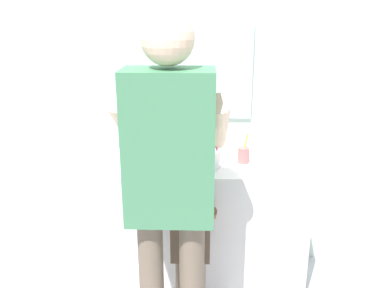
# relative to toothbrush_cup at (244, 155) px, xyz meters

# --- Properties ---
(back_wall) EXTENTS (4.40, 0.10, 2.70)m
(back_wall) POSITION_rel_toothbrush_cup_xyz_m (-0.31, 0.32, 0.46)
(back_wall) COLOR silver
(back_wall) RESTS_ON ground
(vanity_cabinet) EXTENTS (1.37, 0.54, 0.84)m
(vanity_cabinet) POSITION_rel_toothbrush_cup_xyz_m (-0.31, 0.00, -0.47)
(vanity_cabinet) COLOR white
(vanity_cabinet) RESTS_ON ground
(sink_basin) EXTENTS (0.36, 0.36, 0.11)m
(sink_basin) POSITION_rel_toothbrush_cup_xyz_m (-0.31, -0.02, 0.01)
(sink_basin) COLOR white
(sink_basin) RESTS_ON vanity_cabinet
(faucet) EXTENTS (0.18, 0.14, 0.18)m
(faucet) POSITION_rel_toothbrush_cup_xyz_m (-0.31, 0.20, 0.03)
(faucet) COLOR #B7BABF
(faucet) RESTS_ON vanity_cabinet
(toothbrush_cup) EXTENTS (0.07, 0.07, 0.21)m
(toothbrush_cup) POSITION_rel_toothbrush_cup_xyz_m (0.00, 0.00, 0.00)
(toothbrush_cup) COLOR #D86666
(toothbrush_cup) RESTS_ON vanity_cabinet
(soap_bottle) EXTENTS (0.06, 0.06, 0.16)m
(soap_bottle) POSITION_rel_toothbrush_cup_xyz_m (-0.59, 0.06, 0.02)
(soap_bottle) COLOR #66B2D1
(soap_bottle) RESTS_ON vanity_cabinet
(child_toddler) EXTENTS (0.28, 0.28, 0.92)m
(child_toddler) POSITION_rel_toothbrush_cup_xyz_m (-0.31, -0.40, -0.34)
(child_toddler) COLOR #6B5B4C
(child_toddler) RESTS_ON ground
(adult_parent) EXTENTS (0.54, 0.56, 1.73)m
(adult_parent) POSITION_rel_toothbrush_cup_xyz_m (-0.39, -0.64, 0.15)
(adult_parent) COLOR #6B5B4C
(adult_parent) RESTS_ON ground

